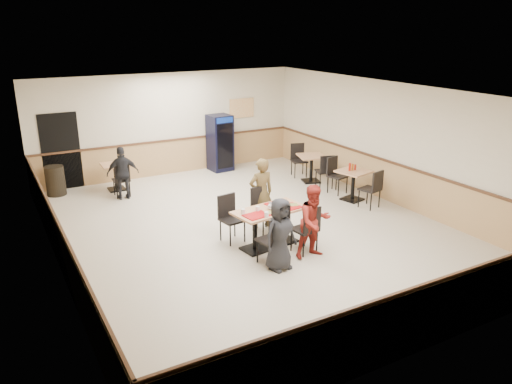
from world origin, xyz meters
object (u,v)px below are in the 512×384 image
main_table (270,222)px  side_table_near (353,181)px  back_table (115,173)px  diner_woman_right (314,222)px  lone_diner (123,173)px  side_table_far (311,164)px  diner_man_opposite (261,193)px  diner_woman_left (280,234)px  trash_bin (55,181)px  pepsi_cooler (220,143)px

main_table → side_table_near: bearing=14.6°
side_table_near → back_table: size_ratio=1.21×
diner_woman_right → side_table_near: (2.80, 2.21, -0.21)m
diner_woman_right → lone_diner: diner_woman_right is taller
lone_diner → back_table: lone_diner is taller
main_table → lone_diner: lone_diner is taller
diner_woman_right → back_table: 6.44m
side_table_near → back_table: (-5.10, 3.80, -0.04)m
main_table → side_table_far: 4.56m
diner_man_opposite → lone_diner: size_ratio=1.15×
diner_man_opposite → side_table_near: bearing=-169.5°
diner_woman_left → lone_diner: (-1.46, 5.30, 0.00)m
main_table → back_table: (-1.81, 5.17, -0.04)m
diner_woman_right → side_table_near: bearing=39.8°
diner_woman_right → trash_bin: bearing=122.4°
main_table → back_table: 5.48m
diner_woman_right → trash_bin: (-3.80, 6.36, -0.34)m
diner_woman_right → back_table: (-2.30, 6.01, -0.24)m
diner_woman_left → pepsi_cooler: (1.88, 6.52, 0.17)m
diner_man_opposite → pepsi_cooler: 4.75m
lone_diner → side_table_near: size_ratio=1.55×
side_table_near → back_table: bearing=143.3°
diner_woman_left → side_table_far: diner_woman_left is taller
side_table_far → diner_woman_right: bearing=-124.7°
diner_man_opposite → diner_woman_left: bearing=72.7°
side_table_far → pepsi_cooler: pepsi_cooler is taller
main_table → diner_man_opposite: 1.05m
diner_woman_right → main_table: bearing=121.8°
back_table → trash_bin: (-1.50, 0.35, -0.10)m
diner_man_opposite → side_table_near: size_ratio=1.79×
diner_woman_left → back_table: 6.30m
diner_man_opposite → back_table: 4.74m
main_table → trash_bin: 6.44m
main_table → side_table_far: main_table is taller
side_table_near → diner_man_opposite: bearing=-172.1°
main_table → pepsi_cooler: bearing=66.7°
diner_woman_left → diner_man_opposite: diner_man_opposite is taller
side_table_far → back_table: bearing=158.6°
diner_woman_right → diner_woman_left: bearing=-170.5°
diner_woman_right → side_table_far: diner_woman_right is taller
lone_diner → side_table_far: 5.21m
side_table_near → diner_woman_right: bearing=-141.8°
diner_woman_left → diner_woman_right: bearing=-1.2°
lone_diner → back_table: bearing=-82.0°
main_table → diner_man_opposite: diner_man_opposite is taller
diner_woman_right → pepsi_cooler: 6.49m
diner_woman_left → lone_diner: bearing=96.3°
main_table → trash_bin: main_table is taller
main_table → diner_woman_left: diner_woman_left is taller
lone_diner → side_table_near: (5.10, -2.97, -0.17)m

